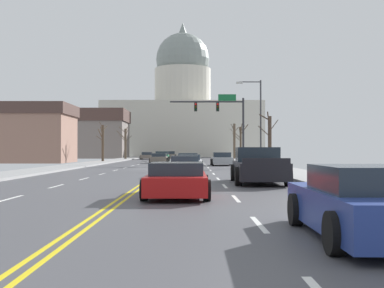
# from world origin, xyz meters

# --- Properties ---
(ground) EXTENTS (20.00, 180.00, 0.20)m
(ground) POSITION_xyz_m (0.00, -0.00, 0.02)
(ground) COLOR #47474C
(signal_gantry) EXTENTS (7.91, 0.41, 7.29)m
(signal_gantry) POSITION_xyz_m (5.45, 12.70, 5.32)
(signal_gantry) COLOR #28282D
(signal_gantry) RESTS_ON ground
(street_lamp_right) EXTENTS (2.23, 0.24, 7.52)m
(street_lamp_right) POSITION_xyz_m (7.90, 3.77, 4.61)
(street_lamp_right) COLOR #333338
(street_lamp_right) RESTS_ON ground
(capitol_building) EXTENTS (34.94, 19.32, 30.71)m
(capitol_building) POSITION_xyz_m (0.00, 72.57, 9.81)
(capitol_building) COLOR beige
(capitol_building) RESTS_ON ground
(sedan_near_00) EXTENTS (2.11, 4.29, 1.27)m
(sedan_near_00) POSITION_xyz_m (5.03, 8.19, 0.60)
(sedan_near_00) COLOR #9EA3A8
(sedan_near_00) RESTS_ON ground
(sedan_near_01) EXTENTS (2.06, 4.46, 1.24)m
(sedan_near_01) POSITION_xyz_m (1.82, 2.15, 0.59)
(sedan_near_01) COLOR #6B6056
(sedan_near_01) RESTS_ON ground
(sedan_near_02) EXTENTS (2.03, 4.67, 1.18)m
(sedan_near_02) POSITION_xyz_m (1.96, -3.99, 0.56)
(sedan_near_02) COLOR silver
(sedan_near_02) RESTS_ON ground
(sedan_near_03) EXTENTS (1.99, 4.72, 1.17)m
(sedan_near_03) POSITION_xyz_m (1.73, -11.35, 0.55)
(sedan_near_03) COLOR silver
(sedan_near_03) RESTS_ON ground
(pickup_truck_near_04) EXTENTS (2.48, 5.61, 1.63)m
(pickup_truck_near_04) POSITION_xyz_m (5.19, -16.87, 0.73)
(pickup_truck_near_04) COLOR black
(pickup_truck_near_04) RESTS_ON ground
(sedan_near_05) EXTENTS (2.09, 4.46, 1.11)m
(sedan_near_05) POSITION_xyz_m (1.66, -23.52, 0.54)
(sedan_near_05) COLOR #B71414
(sedan_near_05) RESTS_ON ground
(sedan_near_06) EXTENTS (2.14, 4.49, 1.25)m
(sedan_near_06) POSITION_xyz_m (5.14, -30.89, 0.59)
(sedan_near_06) COLOR navy
(sedan_near_06) RESTS_ON ground
(sedan_oncoming_00) EXTENTS (2.06, 4.39, 1.12)m
(sedan_oncoming_00) POSITION_xyz_m (-1.64, 16.81, 0.54)
(sedan_oncoming_00) COLOR #6B6056
(sedan_oncoming_00) RESTS_ON ground
(sedan_oncoming_01) EXTENTS (2.10, 4.29, 1.30)m
(sedan_oncoming_01) POSITION_xyz_m (-1.93, 26.78, 0.61)
(sedan_oncoming_01) COLOR #1E7247
(sedan_oncoming_01) RESTS_ON ground
(sedan_oncoming_02) EXTENTS (1.94, 4.29, 1.15)m
(sedan_oncoming_02) POSITION_xyz_m (-4.99, 37.96, 0.55)
(sedan_oncoming_02) COLOR #6B6056
(sedan_oncoming_02) RESTS_ON ground
(sedan_oncoming_03) EXTENTS (1.96, 4.50, 1.25)m
(sedan_oncoming_03) POSITION_xyz_m (-1.78, 49.90, 0.58)
(sedan_oncoming_03) COLOR #6B6056
(sedan_oncoming_03) RESTS_ON ground
(flank_building_00) EXTENTS (12.14, 8.04, 6.89)m
(flank_building_00) POSITION_xyz_m (-18.14, 18.41, 3.49)
(flank_building_00) COLOR #8C6656
(flank_building_00) RESTS_ON ground
(flank_building_01) EXTENTS (12.35, 10.31, 8.71)m
(flank_building_01) POSITION_xyz_m (-15.76, 49.12, 4.42)
(flank_building_01) COLOR slate
(flank_building_01) RESTS_ON ground
(bare_tree_00) EXTENTS (1.47, 1.78, 5.47)m
(bare_tree_00) POSITION_xyz_m (8.76, 37.03, 2.95)
(bare_tree_00) COLOR brown
(bare_tree_00) RESTS_ON ground
(bare_tree_01) EXTENTS (2.39, 1.92, 4.95)m
(bare_tree_01) POSITION_xyz_m (-8.13, 35.92, 2.64)
(bare_tree_01) COLOR brown
(bare_tree_01) RESTS_ON ground
(bare_tree_02) EXTENTS (2.25, 1.37, 4.77)m
(bare_tree_02) POSITION_xyz_m (8.55, 24.92, 2.65)
(bare_tree_02) COLOR #4C3D2D
(bare_tree_02) RESTS_ON ground
(bare_tree_03) EXTENTS (1.36, 2.68, 4.86)m
(bare_tree_03) POSITION_xyz_m (-8.82, 20.59, 2.54)
(bare_tree_03) COLOR #4C3D2D
(bare_tree_03) RESTS_ON ground
(bare_tree_04) EXTENTS (1.98, 2.11, 4.74)m
(bare_tree_04) POSITION_xyz_m (8.79, 2.65, 2.53)
(bare_tree_04) COLOR #423328
(bare_tree_04) RESTS_ON ground
(pedestrian_00) EXTENTS (0.35, 0.34, 1.63)m
(pedestrian_00) POSITION_xyz_m (8.96, 5.75, 1.04)
(pedestrian_00) COLOR #33333D
(pedestrian_00) RESTS_ON ground
(pedestrian_01) EXTENTS (0.35, 0.34, 1.63)m
(pedestrian_01) POSITION_xyz_m (7.67, 3.73, 1.04)
(pedestrian_01) COLOR #4C4238
(pedestrian_01) RESTS_ON ground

